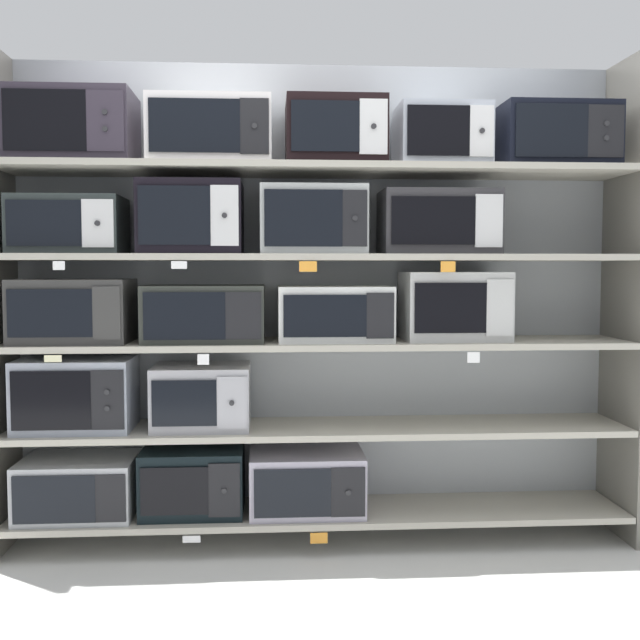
{
  "coord_description": "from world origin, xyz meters",
  "views": [
    {
      "loc": [
        -0.24,
        -3.64,
        1.34
      ],
      "look_at": [
        0.0,
        0.0,
        1.09
      ],
      "focal_mm": 42.64,
      "sensor_mm": 36.0,
      "label": 1
    }
  ],
  "objects_px": {
    "microwave_4": "(202,396)",
    "microwave_7": "(334,313)",
    "microwave_0": "(79,487)",
    "microwave_12": "(438,223)",
    "microwave_10": "(192,218)",
    "microwave_13": "(73,128)",
    "microwave_16": "(441,137)",
    "microwave_5": "(74,311)",
    "microwave_3": "(76,394)",
    "microwave_9": "(69,225)",
    "microwave_15": "(335,134)",
    "microwave_14": "(211,132)",
    "microwave_2": "(306,481)",
    "microwave_8": "(454,306)",
    "microwave_11": "(312,221)",
    "microwave_17": "(554,137)",
    "microwave_1": "(193,480)",
    "microwave_6": "(205,313)"
  },
  "relations": [
    {
      "from": "microwave_4",
      "to": "microwave_7",
      "type": "relative_size",
      "value": 0.85
    },
    {
      "from": "microwave_0",
      "to": "microwave_12",
      "type": "distance_m",
      "value": 2.14
    },
    {
      "from": "microwave_10",
      "to": "microwave_13",
      "type": "xyz_separation_m",
      "value": [
        -0.54,
        -0.0,
        0.41
      ]
    },
    {
      "from": "microwave_16",
      "to": "microwave_5",
      "type": "bearing_deg",
      "value": 179.99
    },
    {
      "from": "microwave_3",
      "to": "microwave_7",
      "type": "xyz_separation_m",
      "value": [
        1.23,
        0.0,
        0.38
      ]
    },
    {
      "from": "microwave_9",
      "to": "microwave_13",
      "type": "height_order",
      "value": "microwave_13"
    },
    {
      "from": "microwave_3",
      "to": "microwave_15",
      "type": "distance_m",
      "value": 1.74
    },
    {
      "from": "microwave_4",
      "to": "microwave_14",
      "type": "distance_m",
      "value": 1.25
    },
    {
      "from": "microwave_10",
      "to": "microwave_16",
      "type": "xyz_separation_m",
      "value": [
        1.19,
        -0.0,
        0.39
      ]
    },
    {
      "from": "microwave_0",
      "to": "microwave_7",
      "type": "relative_size",
      "value": 0.99
    },
    {
      "from": "microwave_9",
      "to": "microwave_2",
      "type": "bearing_deg",
      "value": -0.0
    },
    {
      "from": "microwave_10",
      "to": "microwave_12",
      "type": "bearing_deg",
      "value": 0.01
    },
    {
      "from": "microwave_0",
      "to": "microwave_8",
      "type": "height_order",
      "value": "microwave_8"
    },
    {
      "from": "microwave_11",
      "to": "microwave_14",
      "type": "relative_size",
      "value": 0.87
    },
    {
      "from": "microwave_13",
      "to": "microwave_14",
      "type": "bearing_deg",
      "value": 0.01
    },
    {
      "from": "microwave_3",
      "to": "microwave_17",
      "type": "bearing_deg",
      "value": -0.0
    },
    {
      "from": "microwave_15",
      "to": "microwave_2",
      "type": "bearing_deg",
      "value": -179.93
    },
    {
      "from": "microwave_9",
      "to": "microwave_7",
      "type": "bearing_deg",
      "value": 0.0
    },
    {
      "from": "microwave_0",
      "to": "microwave_3",
      "type": "relative_size",
      "value": 1.01
    },
    {
      "from": "microwave_1",
      "to": "microwave_2",
      "type": "bearing_deg",
      "value": -0.03
    },
    {
      "from": "microwave_12",
      "to": "microwave_13",
      "type": "relative_size",
      "value": 0.99
    },
    {
      "from": "microwave_1",
      "to": "microwave_8",
      "type": "relative_size",
      "value": 0.98
    },
    {
      "from": "microwave_1",
      "to": "microwave_12",
      "type": "height_order",
      "value": "microwave_12"
    },
    {
      "from": "microwave_1",
      "to": "microwave_4",
      "type": "bearing_deg",
      "value": 0.03
    },
    {
      "from": "microwave_11",
      "to": "microwave_7",
      "type": "bearing_deg",
      "value": 0.16
    },
    {
      "from": "microwave_6",
      "to": "microwave_7",
      "type": "height_order",
      "value": "microwave_6"
    },
    {
      "from": "microwave_0",
      "to": "microwave_14",
      "type": "bearing_deg",
      "value": 0.01
    },
    {
      "from": "microwave_3",
      "to": "microwave_8",
      "type": "distance_m",
      "value": 1.86
    },
    {
      "from": "microwave_8",
      "to": "microwave_10",
      "type": "xyz_separation_m",
      "value": [
        -1.26,
        -0.0,
        0.42
      ]
    },
    {
      "from": "microwave_13",
      "to": "microwave_17",
      "type": "relative_size",
      "value": 1.03
    },
    {
      "from": "microwave_17",
      "to": "microwave_14",
      "type": "bearing_deg",
      "value": 180.0
    },
    {
      "from": "microwave_8",
      "to": "microwave_12",
      "type": "distance_m",
      "value": 0.41
    },
    {
      "from": "microwave_12",
      "to": "microwave_17",
      "type": "relative_size",
      "value": 1.02
    },
    {
      "from": "microwave_6",
      "to": "microwave_15",
      "type": "height_order",
      "value": "microwave_15"
    },
    {
      "from": "microwave_12",
      "to": "microwave_6",
      "type": "bearing_deg",
      "value": -179.99
    },
    {
      "from": "microwave_2",
      "to": "microwave_14",
      "type": "height_order",
      "value": "microwave_14"
    },
    {
      "from": "microwave_7",
      "to": "microwave_15",
      "type": "distance_m",
      "value": 0.85
    },
    {
      "from": "microwave_10",
      "to": "microwave_14",
      "type": "relative_size",
      "value": 0.83
    },
    {
      "from": "microwave_14",
      "to": "microwave_15",
      "type": "xyz_separation_m",
      "value": [
        0.58,
        0.0,
        -0.0
      ]
    },
    {
      "from": "microwave_9",
      "to": "microwave_10",
      "type": "height_order",
      "value": "microwave_10"
    },
    {
      "from": "microwave_13",
      "to": "microwave_10",
      "type": "bearing_deg",
      "value": 0.01
    },
    {
      "from": "microwave_2",
      "to": "microwave_10",
      "type": "distance_m",
      "value": 1.38
    },
    {
      "from": "microwave_12",
      "to": "microwave_3",
      "type": "bearing_deg",
      "value": -179.99
    },
    {
      "from": "microwave_2",
      "to": "microwave_17",
      "type": "bearing_deg",
      "value": -0.01
    },
    {
      "from": "microwave_2",
      "to": "microwave_15",
      "type": "height_order",
      "value": "microwave_15"
    },
    {
      "from": "microwave_10",
      "to": "microwave_13",
      "type": "relative_size",
      "value": 0.85
    },
    {
      "from": "microwave_4",
      "to": "microwave_13",
      "type": "relative_size",
      "value": 0.82
    },
    {
      "from": "microwave_13",
      "to": "microwave_14",
      "type": "relative_size",
      "value": 0.98
    },
    {
      "from": "microwave_0",
      "to": "microwave_17",
      "type": "xyz_separation_m",
      "value": [
        2.29,
        -0.0,
        1.68
      ]
    },
    {
      "from": "microwave_16",
      "to": "microwave_17",
      "type": "relative_size",
      "value": 0.79
    }
  ]
}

